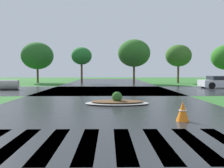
{
  "coord_description": "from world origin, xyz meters",
  "views": [
    {
      "loc": [
        0.08,
        -2.31,
        1.84
      ],
      "look_at": [
        0.28,
        13.23,
        0.96
      ],
      "focal_mm": 39.18,
      "sensor_mm": 36.0,
      "label": 1
    }
  ],
  "objects_px": {
    "car_silver_hatch": "(221,82)",
    "drainage_pipe_stack": "(9,85)",
    "traffic_cone": "(183,112)",
    "median_island": "(117,102)"
  },
  "relations": [
    {
      "from": "car_silver_hatch",
      "to": "drainage_pipe_stack",
      "type": "distance_m",
      "value": 21.22
    },
    {
      "from": "traffic_cone",
      "to": "car_silver_hatch",
      "type": "bearing_deg",
      "value": 61.27
    },
    {
      "from": "drainage_pipe_stack",
      "to": "traffic_cone",
      "type": "relative_size",
      "value": 2.48
    },
    {
      "from": "drainage_pipe_stack",
      "to": "median_island",
      "type": "bearing_deg",
      "value": -45.17
    },
    {
      "from": "median_island",
      "to": "traffic_cone",
      "type": "distance_m",
      "value": 4.99
    },
    {
      "from": "median_island",
      "to": "drainage_pipe_stack",
      "type": "xyz_separation_m",
      "value": [
        -9.81,
        9.87,
        0.34
      ]
    },
    {
      "from": "drainage_pipe_stack",
      "to": "traffic_cone",
      "type": "distance_m",
      "value": 18.71
    },
    {
      "from": "traffic_cone",
      "to": "drainage_pipe_stack",
      "type": "bearing_deg",
      "value": 129.99
    },
    {
      "from": "car_silver_hatch",
      "to": "traffic_cone",
      "type": "xyz_separation_m",
      "value": [
        -9.08,
        -16.56,
        -0.25
      ]
    },
    {
      "from": "median_island",
      "to": "traffic_cone",
      "type": "height_order",
      "value": "traffic_cone"
    }
  ]
}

